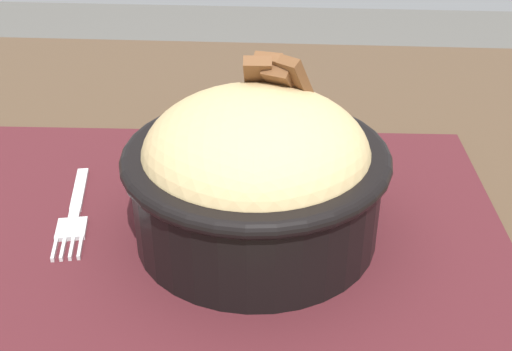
# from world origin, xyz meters

# --- Properties ---
(table) EXTENTS (1.34, 0.80, 0.70)m
(table) POSITION_xyz_m (0.00, 0.00, 0.64)
(table) COLOR #4C3826
(table) RESTS_ON ground_plane
(placemat) EXTENTS (0.49, 0.33, 0.00)m
(placemat) POSITION_xyz_m (-0.01, 0.02, 0.70)
(placemat) COLOR #47191E
(placemat) RESTS_ON table
(bowl) EXTENTS (0.21, 0.21, 0.13)m
(bowl) POSITION_xyz_m (-0.06, 0.03, 0.76)
(bowl) COLOR black
(bowl) RESTS_ON placemat
(fork) EXTENTS (0.04, 0.13, 0.00)m
(fork) POSITION_xyz_m (0.08, 0.02, 0.71)
(fork) COLOR silver
(fork) RESTS_ON placemat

